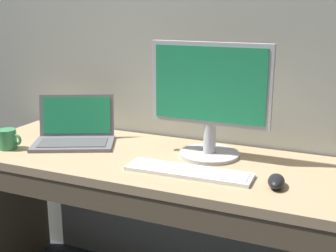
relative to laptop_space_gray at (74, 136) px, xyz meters
name	(u,v)px	position (x,y,z in m)	size (l,w,h in m)	color
back_wall	(179,12)	(0.38, 0.30, 0.54)	(4.17, 0.04, 2.61)	#9EA093
desk	(147,198)	(0.38, -0.05, -0.21)	(1.61, 0.60, 0.73)	tan
laptop_space_gray	(74,136)	(0.00, 0.00, 0.00)	(0.42, 0.37, 0.20)	slate
external_monitor	(210,99)	(0.61, 0.07, 0.21)	(0.49, 0.25, 0.47)	#B7B7BC
wired_keyboard	(189,171)	(0.60, -0.14, -0.03)	(0.48, 0.13, 0.02)	white
computer_mouse	(276,181)	(0.92, -0.14, -0.02)	(0.06, 0.11, 0.04)	black
coffee_mug	(8,139)	(-0.22, -0.18, 0.01)	(0.12, 0.08, 0.09)	#388E56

